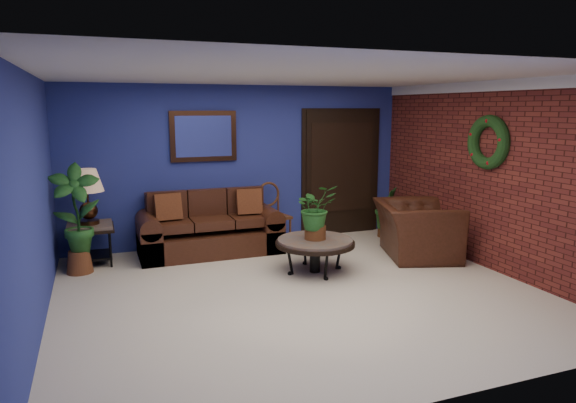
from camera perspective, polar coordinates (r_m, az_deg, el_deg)
name	(u,v)px	position (r m, az deg, el deg)	size (l,w,h in m)	color
floor	(300,292)	(6.17, 1.30, -10.00)	(5.50, 5.50, 0.00)	beige
wall_back	(241,165)	(8.21, -5.21, 4.05)	(5.50, 0.04, 2.50)	navy
wall_left	(33,203)	(5.47, -26.44, -0.17)	(0.04, 5.00, 2.50)	navy
wall_right_brick	(492,176)	(7.33, 21.73, 2.60)	(0.04, 5.00, 2.50)	maroon
ceiling	(301,75)	(5.80, 1.41, 13.86)	(5.50, 5.00, 0.02)	silver
crown_molding	(497,85)	(7.26, 22.18, 11.85)	(0.03, 5.00, 0.14)	white
wall_mirror	(204,136)	(7.99, -9.37, 7.17)	(1.02, 0.06, 0.77)	#3F2313
closet_door	(341,173)	(8.83, 5.89, 3.17)	(1.44, 0.06, 2.18)	black
wreath	(488,142)	(7.29, 21.35, 6.15)	(0.72, 0.72, 0.16)	black
sofa	(209,232)	(7.82, -8.75, -3.38)	(2.08, 0.90, 0.93)	#411D12
coffee_table	(315,243)	(6.78, 3.03, -4.65)	(1.05, 1.05, 0.45)	#544E49
end_table	(90,234)	(7.61, -21.12, -3.34)	(0.63, 0.63, 0.57)	#544E49
table_lamp	(87,190)	(7.50, -21.42, 1.21)	(0.44, 0.44, 0.74)	#3F2313
side_chair	(272,210)	(8.07, -1.79, -0.96)	(0.50, 0.50, 1.00)	#522F17
armchair	(416,230)	(7.71, 14.08, -3.06)	(1.22, 1.07, 0.79)	#411D12
coffee_plant	(315,209)	(6.68, 3.07, -0.88)	(0.57, 0.50, 0.72)	brown
floor_plant	(386,211)	(8.76, 10.85, -1.01)	(0.42, 0.36, 0.85)	brown
tall_plant	(76,215)	(7.20, -22.50, -1.38)	(0.65, 0.46, 1.45)	brown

